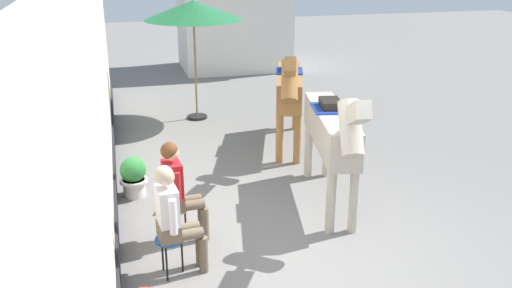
# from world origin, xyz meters

# --- Properties ---
(ground_plane) EXTENTS (40.00, 40.00, 0.00)m
(ground_plane) POSITION_xyz_m (0.00, 3.00, 0.00)
(ground_plane) COLOR slate
(pub_facade_wall) EXTENTS (0.34, 14.00, 3.40)m
(pub_facade_wall) POSITION_xyz_m (-2.55, 1.50, 1.54)
(pub_facade_wall) COLOR beige
(pub_facade_wall) RESTS_ON ground_plane
(distant_cottage) EXTENTS (3.40, 2.60, 3.50)m
(distant_cottage) POSITION_xyz_m (1.40, 11.11, 1.80)
(distant_cottage) COLOR silver
(distant_cottage) RESTS_ON ground_plane
(seated_visitor_near) EXTENTS (0.61, 0.49, 1.39)m
(seated_visitor_near) POSITION_xyz_m (-1.71, -0.13, 0.78)
(seated_visitor_near) COLOR #194C99
(seated_visitor_near) RESTS_ON ground_plane
(seated_visitor_far) EXTENTS (0.61, 0.49, 1.39)m
(seated_visitor_far) POSITION_xyz_m (-1.57, 0.62, 0.78)
(seated_visitor_far) COLOR gold
(seated_visitor_far) RESTS_ON ground_plane
(saddled_horse_near) EXTENTS (0.84, 2.97, 2.06)m
(saddled_horse_near) POSITION_xyz_m (0.72, 1.16, 1.16)
(saddled_horse_near) COLOR #B2A899
(saddled_horse_near) RESTS_ON ground_plane
(saddled_horse_far) EXTENTS (1.16, 2.90, 2.06)m
(saddled_horse_far) POSITION_xyz_m (0.88, 3.72, 1.16)
(saddled_horse_far) COLOR #9E6B38
(saddled_horse_far) RESTS_ON ground_plane
(flower_planter_far) EXTENTS (0.43, 0.43, 0.64)m
(flower_planter_far) POSITION_xyz_m (-2.09, 2.18, 0.33)
(flower_planter_far) COLOR beige
(flower_planter_far) RESTS_ON ground_plane
(cafe_parasol) EXTENTS (2.10, 2.10, 2.58)m
(cafe_parasol) POSITION_xyz_m (-0.54, 5.99, 2.36)
(cafe_parasol) COLOR black
(cafe_parasol) RESTS_ON ground_plane
(satchel_bag) EXTENTS (0.23, 0.30, 0.20)m
(satchel_bag) POSITION_xyz_m (-1.61, 1.56, 0.10)
(satchel_bag) COLOR brown
(satchel_bag) RESTS_ON ground_plane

